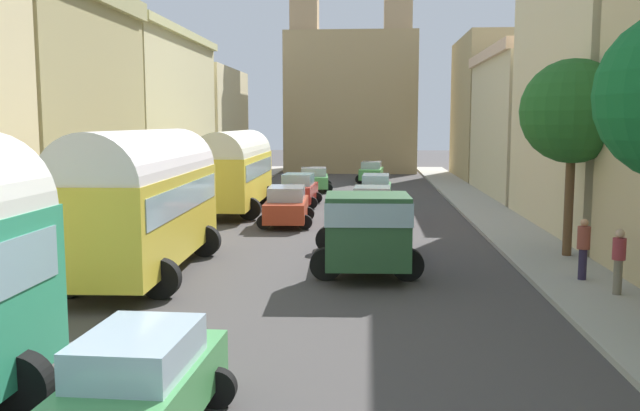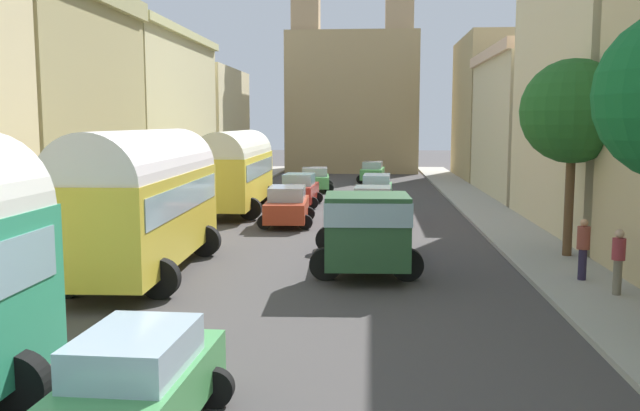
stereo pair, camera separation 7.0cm
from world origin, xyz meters
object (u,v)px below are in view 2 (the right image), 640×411
at_px(pedestrian_0, 583,247).
at_px(car_6, 315,179).
at_px(car_2, 373,172).
at_px(car_3, 136,386).
at_px(car_4, 287,206).
at_px(car_0, 373,204).
at_px(parked_bus_2, 236,167).
at_px(parked_bus_1, 143,196).
at_px(cargo_truck_0, 365,228).
at_px(pedestrian_2, 618,259).
at_px(car_1, 377,189).
at_px(car_5, 299,190).

bearing_deg(pedestrian_0, car_6, 110.63).
relative_size(car_2, car_3, 1.08).
bearing_deg(car_2, car_4, -99.81).
bearing_deg(car_0, parked_bus_2, 155.88).
xyz_separation_m(car_0, car_4, (-3.62, -1.12, 0.04)).
bearing_deg(car_4, parked_bus_1, -106.77).
xyz_separation_m(cargo_truck_0, car_4, (-3.38, 8.84, -0.45)).
bearing_deg(parked_bus_2, car_0, -24.12).
distance_m(cargo_truck_0, pedestrian_0, 5.96).
bearing_deg(cargo_truck_0, pedestrian_2, -24.67).
height_order(car_1, pedestrian_0, pedestrian_0).
relative_size(car_0, car_1, 0.83).
relative_size(parked_bus_1, cargo_truck_0, 1.28).
height_order(cargo_truck_0, pedestrian_2, cargo_truck_0).
xyz_separation_m(car_0, car_5, (-3.82, 5.50, 0.06)).
bearing_deg(car_6, car_2, 61.66).
bearing_deg(car_3, cargo_truck_0, 74.54).
distance_m(car_0, car_5, 6.70).
relative_size(parked_bus_2, car_4, 2.17).
xyz_separation_m(parked_bus_2, cargo_truck_0, (6.35, -12.91, -0.91)).
bearing_deg(parked_bus_2, parked_bus_1, -89.80).
bearing_deg(car_2, car_3, -94.61).
bearing_deg(cargo_truck_0, car_4, 110.94).
bearing_deg(car_1, car_6, 120.84).
bearing_deg(car_3, car_4, 91.05).
xyz_separation_m(car_5, car_6, (0.18, 7.74, -0.08)).
height_order(cargo_truck_0, car_3, cargo_truck_0).
bearing_deg(cargo_truck_0, car_5, 103.03).
distance_m(car_3, car_5, 26.39).
bearing_deg(car_2, car_6, -118.34).
xyz_separation_m(parked_bus_1, car_2, (6.58, 30.87, -1.51)).
relative_size(car_5, pedestrian_0, 2.14).
relative_size(parked_bus_2, pedestrian_2, 5.12).
relative_size(parked_bus_2, cargo_truck_0, 1.33).
height_order(parked_bus_1, car_4, parked_bus_1).
relative_size(car_0, car_6, 0.98).
bearing_deg(parked_bus_2, cargo_truck_0, -63.79).
xyz_separation_m(car_0, car_6, (-3.63, 13.24, -0.02)).
relative_size(parked_bus_1, parked_bus_2, 0.97).
distance_m(parked_bus_1, car_5, 16.61).
bearing_deg(car_6, car_5, -91.36).
relative_size(parked_bus_2, car_5, 2.36).
bearing_deg(car_6, car_0, -74.66).
height_order(parked_bus_1, car_0, parked_bus_1).
distance_m(parked_bus_1, car_2, 31.60).
distance_m(car_3, car_6, 34.13).
xyz_separation_m(parked_bus_1, car_5, (2.73, 16.33, -1.43)).
bearing_deg(car_5, car_6, 88.64).
bearing_deg(cargo_truck_0, parked_bus_2, 116.21).
xyz_separation_m(cargo_truck_0, pedestrian_2, (6.18, -2.84, -0.25)).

